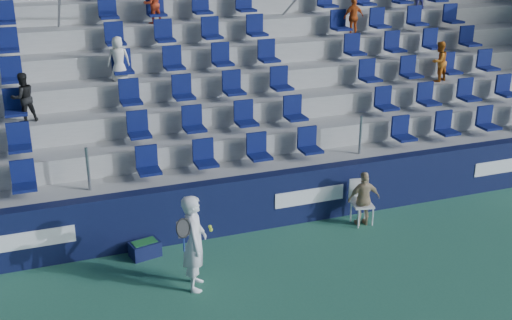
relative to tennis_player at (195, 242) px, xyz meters
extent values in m
plane|color=#307055|center=(1.49, -1.33, -0.90)|extent=(70.00, 70.00, 0.00)
cube|color=#0F1539|center=(1.49, 1.82, -0.30)|extent=(24.00, 0.30, 1.20)
cube|color=white|center=(2.99, 1.66, -0.28)|extent=(1.60, 0.02, 0.34)
cube|color=#A9A9A3|center=(1.49, 2.40, -0.30)|extent=(24.00, 0.85, 1.20)
cube|color=#A9A9A3|center=(1.49, 3.25, -0.05)|extent=(24.00, 0.85, 1.70)
cube|color=#A9A9A3|center=(1.49, 4.10, 0.20)|extent=(24.00, 0.85, 2.20)
cube|color=#A9A9A3|center=(1.49, 4.95, 0.45)|extent=(24.00, 0.85, 2.70)
cube|color=#A9A9A3|center=(1.49, 5.80, 0.70)|extent=(24.00, 0.85, 3.20)
cube|color=#A9A9A3|center=(1.49, 6.65, 0.95)|extent=(24.00, 0.85, 3.70)
cube|color=#A9A9A3|center=(1.49, 7.50, 1.20)|extent=(24.00, 0.85, 4.20)
cube|color=#A9A9A3|center=(1.49, 8.35, 1.45)|extent=(24.00, 0.85, 4.70)
cube|color=#A9A9A3|center=(1.49, 9.20, 1.70)|extent=(24.00, 0.85, 5.20)
cube|color=#A9A9A3|center=(1.49, 9.87, 2.20)|extent=(24.00, 0.50, 6.20)
cube|color=#0D164F|center=(1.49, 2.40, 0.65)|extent=(16.05, 0.50, 0.70)
cube|color=#0D164F|center=(1.49, 3.25, 1.15)|extent=(16.05, 0.50, 0.70)
cube|color=#0D164F|center=(1.49, 4.10, 1.65)|extent=(16.05, 0.50, 0.70)
cube|color=#0D164F|center=(1.49, 4.95, 2.15)|extent=(16.05, 0.50, 0.70)
cube|color=#0D164F|center=(1.49, 5.80, 2.65)|extent=(16.05, 0.50, 0.70)
cube|color=#0D164F|center=(1.49, 6.65, 3.15)|extent=(16.05, 0.50, 0.70)
cylinder|color=gray|center=(-1.51, 5.80, 3.45)|extent=(0.06, 7.68, 4.55)
imported|color=black|center=(-2.53, 4.05, 1.82)|extent=(0.61, 0.54, 1.05)
imported|color=#C94F17|center=(6.07, 5.75, 2.81)|extent=(0.60, 0.27, 1.02)
imported|color=red|center=(0.80, 6.60, 3.29)|extent=(0.53, 0.44, 0.98)
imported|color=orange|center=(7.71, 4.05, 1.82)|extent=(0.61, 0.54, 1.04)
imported|color=silver|center=(-0.39, 4.90, 2.31)|extent=(0.51, 0.34, 1.03)
imported|color=silver|center=(0.00, 0.00, 0.00)|extent=(0.60, 0.75, 1.80)
cylinder|color=navy|center=(-0.25, -0.25, 0.14)|extent=(0.03, 0.03, 0.28)
torus|color=black|center=(-0.25, -0.25, 0.44)|extent=(0.30, 0.17, 0.28)
plane|color=#262626|center=(-0.25, -0.25, 0.44)|extent=(0.30, 0.16, 0.29)
sphere|color=#BCD732|center=(0.25, -0.20, 0.30)|extent=(0.07, 0.07, 0.07)
sphere|color=#BCD732|center=(0.25, -0.14, 0.33)|extent=(0.07, 0.07, 0.07)
cube|color=white|center=(4.04, 1.22, -0.45)|extent=(0.50, 0.50, 0.04)
cube|color=white|center=(4.04, 1.43, -0.19)|extent=(0.43, 0.12, 0.53)
cylinder|color=white|center=(3.87, 1.05, -0.69)|extent=(0.03, 0.03, 0.43)
cylinder|color=white|center=(4.22, 1.05, -0.69)|extent=(0.03, 0.03, 0.43)
cylinder|color=white|center=(3.87, 1.40, -0.69)|extent=(0.03, 0.03, 0.43)
cylinder|color=white|center=(4.22, 1.40, -0.69)|extent=(0.03, 0.03, 0.43)
imported|color=tan|center=(4.04, 1.17, -0.29)|extent=(0.74, 0.38, 1.22)
cube|color=#10163C|center=(-0.65, 1.42, -0.75)|extent=(0.63, 0.48, 0.31)
cube|color=#1E662D|center=(-0.65, 1.42, -0.68)|extent=(0.51, 0.36, 0.19)
camera|label=1|loc=(-2.43, -9.75, 5.39)|focal=45.00mm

